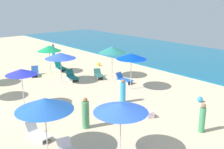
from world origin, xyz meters
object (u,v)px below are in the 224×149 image
umbrella_9 (121,107)px  beach_ball_2 (99,64)px  beachgoer_0 (86,114)px  lounge_chair_1_0 (99,75)px  umbrella_7 (49,48)px  lounge_chair_4_0 (124,79)px  lounge_chair_7_0 (60,67)px  lounge_chair_2_0 (72,77)px  lounge_chair_5_0 (38,133)px  beach_ball_0 (200,99)px  umbrella_2 (60,56)px  umbrella_4 (131,56)px  umbrella_3 (21,72)px  umbrella_1 (112,49)px  beachgoer_1 (123,92)px  cooler_box_1 (149,114)px  umbrella_5 (44,104)px  beachgoer_5 (202,119)px  beachgoer_2 (53,52)px  lounge_chair_7_1 (35,73)px

umbrella_9 → beach_ball_2: (-13.10, 8.95, -2.04)m
umbrella_9 → beachgoer_0: size_ratio=1.45×
lounge_chair_1_0 → umbrella_7: size_ratio=0.59×
lounge_chair_4_0 → lounge_chair_7_0: size_ratio=1.03×
lounge_chair_2_0 → lounge_chair_5_0: size_ratio=1.03×
beach_ball_0 → umbrella_7: bearing=-162.5°
umbrella_2 → umbrella_4: (4.75, 3.01, 0.30)m
lounge_chair_2_0 → umbrella_3: bearing=-141.3°
umbrella_1 → beach_ball_0: (7.99, 0.65, -2.18)m
umbrella_2 → beachgoer_1: umbrella_2 is taller
beachgoer_1 → lounge_chair_7_0: bearing=-131.5°
lounge_chair_4_0 → beach_ball_2: size_ratio=4.15×
umbrella_3 → lounge_chair_5_0: umbrella_3 is taller
umbrella_1 → lounge_chair_2_0: size_ratio=1.69×
beach_ball_2 → lounge_chair_2_0: bearing=-62.1°
umbrella_2 → beach_ball_2: 6.33m
lounge_chair_2_0 → cooler_box_1: bearing=-83.6°
lounge_chair_4_0 → umbrella_7: umbrella_7 is taller
umbrella_1 → umbrella_4: size_ratio=0.99×
lounge_chair_4_0 → umbrella_5: size_ratio=0.56×
umbrella_2 → umbrella_5: 10.27m
lounge_chair_1_0 → umbrella_3: bearing=-142.5°
umbrella_1 → beach_ball_2: umbrella_1 is taller
lounge_chair_4_0 → lounge_chair_5_0: size_ratio=0.95×
beachgoer_0 → umbrella_7: bearing=20.3°
umbrella_5 → umbrella_7: bearing=151.3°
umbrella_1 → beachgoer_5: 10.83m
beachgoer_2 → lounge_chair_7_1: bearing=18.4°
umbrella_9 → umbrella_5: bearing=-134.2°
lounge_chair_7_1 → beachgoer_5: 15.02m
lounge_chair_1_0 → lounge_chair_7_0: size_ratio=1.05×
umbrella_2 → lounge_chair_2_0: (0.09, 0.93, -1.87)m
umbrella_2 → beachgoer_2: umbrella_2 is taller
lounge_chair_5_0 → beachgoer_5: beachgoer_5 is taller
beachgoer_0 → beach_ball_2: beachgoer_0 is taller
umbrella_3 → lounge_chair_7_0: (-6.31, 6.19, -2.00)m
umbrella_5 → beachgoer_5: bearing=64.3°
lounge_chair_1_0 → lounge_chair_4_0: lounge_chair_4_0 is taller
lounge_chair_1_0 → umbrella_5: umbrella_5 is taller
umbrella_9 → beachgoer_0: 3.42m
lounge_chair_2_0 → umbrella_7: bearing=104.6°
umbrella_2 → umbrella_9: 11.29m
umbrella_4 → umbrella_9: bearing=-47.0°
lounge_chair_7_0 → umbrella_9: umbrella_9 is taller
beachgoer_5 → beach_ball_0: (-2.32, 3.53, -0.54)m
umbrella_1 → beach_ball_0: umbrella_1 is taller
umbrella_1 → umbrella_3: bearing=-79.8°
beachgoer_1 → umbrella_7: bearing=-124.7°
lounge_chair_7_1 → beachgoer_2: (-4.67, 4.34, 0.53)m
beachgoer_2 → beach_ball_0: (17.24, 1.10, -0.61)m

